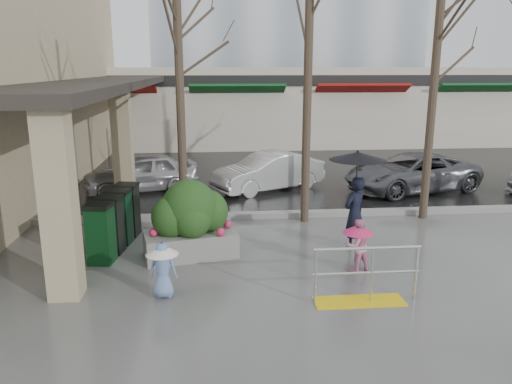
{
  "coord_description": "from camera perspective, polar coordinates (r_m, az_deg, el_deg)",
  "views": [
    {
      "loc": [
        -1.23,
        -9.08,
        4.03
      ],
      "look_at": [
        -0.27,
        1.75,
        1.3
      ],
      "focal_mm": 35.0,
      "sensor_mm": 36.0,
      "label": 1
    }
  ],
  "objects": [
    {
      "name": "child_pink",
      "position": [
        10.27,
        11.53,
        -5.57
      ],
      "size": [
        0.63,
        0.63,
        1.09
      ],
      "rotation": [
        0.0,
        0.0,
        3.46
      ],
      "color": "pink",
      "rests_on": "ground"
    },
    {
      "name": "tree_west",
      "position": [
        12.75,
        -8.97,
        18.68
      ],
      "size": [
        3.2,
        3.2,
        6.8
      ],
      "color": "#382B21",
      "rests_on": "ground"
    },
    {
      "name": "pillar_front",
      "position": [
        9.27,
        -21.62,
        -1.16
      ],
      "size": [
        0.55,
        0.55,
        3.5
      ],
      "primitive_type": "cube",
      "color": "tan",
      "rests_on": "ground"
    },
    {
      "name": "tree_midwest",
      "position": [
        12.97,
        6.12,
        19.35
      ],
      "size": [
        3.2,
        3.2,
        7.0
      ],
      "color": "#382B21",
      "rests_on": "ground"
    },
    {
      "name": "car_c",
      "position": [
        17.33,
        17.35,
        2.14
      ],
      "size": [
        4.93,
        3.22,
        1.26
      ],
      "primitive_type": "imported",
      "rotation": [
        0.0,
        0.0,
        -1.3
      ],
      "color": "#595B60",
      "rests_on": "ground"
    },
    {
      "name": "child_blue",
      "position": [
        9.12,
        -10.62,
        -8.14
      ],
      "size": [
        0.59,
        0.59,
        1.04
      ],
      "rotation": [
        0.0,
        0.0,
        2.99
      ],
      "color": "#6883BA",
      "rests_on": "ground"
    },
    {
      "name": "car_a",
      "position": [
        16.94,
        -13.06,
        2.16
      ],
      "size": [
        3.97,
        2.5,
        1.26
      ],
      "primitive_type": "imported",
      "rotation": [
        0.0,
        0.0,
        -1.28
      ],
      "color": "#B8B7BC",
      "rests_on": "ground"
    },
    {
      "name": "handrail",
      "position": [
        9.07,
        12.19,
        -10.02
      ],
      "size": [
        1.9,
        0.5,
        1.03
      ],
      "color": "yellow",
      "rests_on": "ground"
    },
    {
      "name": "ground",
      "position": [
        10.01,
        2.47,
        -9.66
      ],
      "size": [
        120.0,
        120.0,
        0.0
      ],
      "primitive_type": "plane",
      "color": "#51514F",
      "rests_on": "ground"
    },
    {
      "name": "news_boxes",
      "position": [
        11.76,
        -15.8,
        -3.17
      ],
      "size": [
        0.86,
        2.37,
        1.29
      ],
      "rotation": [
        0.0,
        0.0,
        -0.15
      ],
      "color": "#0D3B18",
      "rests_on": "ground"
    },
    {
      "name": "canopy_slab",
      "position": [
        17.46,
        -17.25,
        12.16
      ],
      "size": [
        2.8,
        18.0,
        0.25
      ],
      "primitive_type": "cube",
      "color": "#2D2823",
      "rests_on": "pillar_front"
    },
    {
      "name": "pillar_back",
      "position": [
        15.49,
        -14.99,
        5.16
      ],
      "size": [
        0.55,
        0.55,
        3.5
      ],
      "primitive_type": "cube",
      "color": "tan",
      "rests_on": "ground"
    },
    {
      "name": "car_b",
      "position": [
        16.7,
        1.42,
        2.35
      ],
      "size": [
        4.01,
        2.93,
        1.26
      ],
      "primitive_type": "imported",
      "rotation": [
        0.0,
        0.0,
        -1.1
      ],
      "color": "silver",
      "rests_on": "ground"
    },
    {
      "name": "tree_mideast",
      "position": [
        13.94,
        20.11,
        16.7
      ],
      "size": [
        3.2,
        3.2,
        6.5
      ],
      "color": "#382B21",
      "rests_on": "ground"
    },
    {
      "name": "woman",
      "position": [
        11.29,
        11.34,
        0.19
      ],
      "size": [
        1.25,
        1.25,
        2.28
      ],
      "rotation": [
        0.0,
        0.0,
        3.76
      ],
      "color": "black",
      "rests_on": "ground"
    },
    {
      "name": "curb",
      "position": [
        13.72,
        0.31,
        -2.65
      ],
      "size": [
        120.0,
        0.3,
        0.15
      ],
      "primitive_type": "cube",
      "color": "gray",
      "rests_on": "ground"
    },
    {
      "name": "planter",
      "position": [
        10.89,
        -7.51,
        -3.18
      ],
      "size": [
        2.12,
        1.37,
        1.71
      ],
      "rotation": [
        0.0,
        0.0,
        0.21
      ],
      "color": "#65645E",
      "rests_on": "ground"
    },
    {
      "name": "storefront_row",
      "position": [
        27.31,
        1.79,
        9.87
      ],
      "size": [
        34.0,
        6.74,
        4.0
      ],
      "color": "beige",
      "rests_on": "ground"
    },
    {
      "name": "street_asphalt",
      "position": [
        31.37,
        -2.78,
        6.72
      ],
      "size": [
        120.0,
        36.0,
        0.01
      ],
      "primitive_type": "cube",
      "color": "black",
      "rests_on": "ground"
    }
  ]
}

